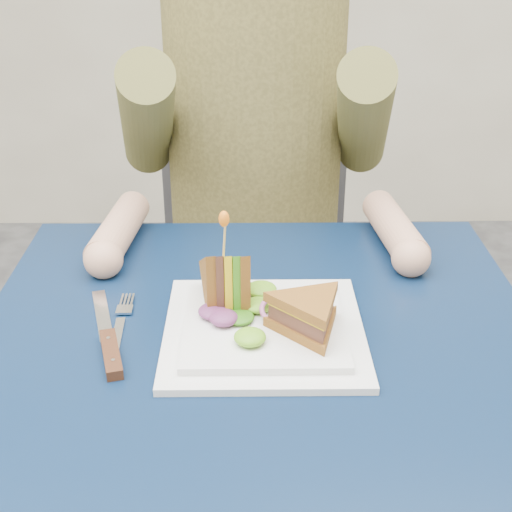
{
  "coord_description": "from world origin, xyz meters",
  "views": [
    {
      "loc": [
        -0.01,
        -0.77,
        1.25
      ],
      "look_at": [
        -0.0,
        0.07,
        0.82
      ],
      "focal_mm": 50.0,
      "sensor_mm": 36.0,
      "label": 1
    }
  ],
  "objects_px": {
    "sandwich_upright": "(225,282)",
    "fork": "(119,330)",
    "table": "(259,392)",
    "diner": "(255,92)",
    "sandwich_flat": "(308,315)",
    "plate": "(264,328)",
    "knife": "(109,346)",
    "chair": "(255,245)"
  },
  "relations": [
    {
      "from": "sandwich_upright",
      "to": "fork",
      "type": "bearing_deg",
      "value": -164.98
    },
    {
      "from": "table",
      "to": "diner",
      "type": "bearing_deg",
      "value": 90.0
    },
    {
      "from": "diner",
      "to": "sandwich_flat",
      "type": "relative_size",
      "value": 4.5
    },
    {
      "from": "plate",
      "to": "sandwich_upright",
      "type": "distance_m",
      "value": 0.08
    },
    {
      "from": "diner",
      "to": "knife",
      "type": "xyz_separation_m",
      "value": [
        -0.19,
        -0.58,
        -0.18
      ]
    },
    {
      "from": "plate",
      "to": "sandwich_upright",
      "type": "xyz_separation_m",
      "value": [
        -0.05,
        0.04,
        0.05
      ]
    },
    {
      "from": "sandwich_flat",
      "to": "fork",
      "type": "bearing_deg",
      "value": 172.5
    },
    {
      "from": "chair",
      "to": "diner",
      "type": "xyz_separation_m",
      "value": [
        -0.0,
        -0.11,
        0.37
      ]
    },
    {
      "from": "plate",
      "to": "sandwich_flat",
      "type": "xyz_separation_m",
      "value": [
        0.06,
        -0.02,
        0.04
      ]
    },
    {
      "from": "plate",
      "to": "fork",
      "type": "distance_m",
      "value": 0.19
    },
    {
      "from": "sandwich_flat",
      "to": "diner",
      "type": "bearing_deg",
      "value": 96.18
    },
    {
      "from": "chair",
      "to": "sandwich_upright",
      "type": "relative_size",
      "value": 7.45
    },
    {
      "from": "diner",
      "to": "plate",
      "type": "bearing_deg",
      "value": -89.32
    },
    {
      "from": "fork",
      "to": "table",
      "type": "bearing_deg",
      "value": -8.42
    },
    {
      "from": "sandwich_flat",
      "to": "sandwich_upright",
      "type": "xyz_separation_m",
      "value": [
        -0.11,
        0.07,
        0.01
      ]
    },
    {
      "from": "sandwich_flat",
      "to": "knife",
      "type": "bearing_deg",
      "value": -177.98
    },
    {
      "from": "chair",
      "to": "sandwich_flat",
      "type": "height_order",
      "value": "chair"
    },
    {
      "from": "sandwich_upright",
      "to": "plate",
      "type": "bearing_deg",
      "value": -41.43
    },
    {
      "from": "sandwich_upright",
      "to": "sandwich_flat",
      "type": "bearing_deg",
      "value": -33.44
    },
    {
      "from": "sandwich_flat",
      "to": "fork",
      "type": "xyz_separation_m",
      "value": [
        -0.25,
        0.03,
        -0.04
      ]
    },
    {
      "from": "diner",
      "to": "sandwich_upright",
      "type": "height_order",
      "value": "diner"
    },
    {
      "from": "table",
      "to": "sandwich_upright",
      "type": "height_order",
      "value": "sandwich_upright"
    },
    {
      "from": "plate",
      "to": "knife",
      "type": "bearing_deg",
      "value": -170.22
    },
    {
      "from": "diner",
      "to": "sandwich_flat",
      "type": "height_order",
      "value": "diner"
    },
    {
      "from": "table",
      "to": "sandwich_flat",
      "type": "relative_size",
      "value": 4.53
    },
    {
      "from": "chair",
      "to": "diner",
      "type": "distance_m",
      "value": 0.39
    },
    {
      "from": "plate",
      "to": "table",
      "type": "bearing_deg",
      "value": -107.9
    },
    {
      "from": "plate",
      "to": "fork",
      "type": "relative_size",
      "value": 1.45
    },
    {
      "from": "chair",
      "to": "plate",
      "type": "height_order",
      "value": "chair"
    },
    {
      "from": "sandwich_flat",
      "to": "knife",
      "type": "relative_size",
      "value": 0.76
    },
    {
      "from": "plate",
      "to": "sandwich_flat",
      "type": "bearing_deg",
      "value": -24.44
    },
    {
      "from": "table",
      "to": "plate",
      "type": "relative_size",
      "value": 2.88
    },
    {
      "from": "plate",
      "to": "fork",
      "type": "xyz_separation_m",
      "value": [
        -0.19,
        0.01,
        -0.01
      ]
    },
    {
      "from": "table",
      "to": "sandwich_upright",
      "type": "xyz_separation_m",
      "value": [
        -0.04,
        0.06,
        0.13
      ]
    },
    {
      "from": "chair",
      "to": "sandwich_upright",
      "type": "bearing_deg",
      "value": -94.18
    },
    {
      "from": "diner",
      "to": "plate",
      "type": "relative_size",
      "value": 2.87
    },
    {
      "from": "diner",
      "to": "sandwich_upright",
      "type": "distance_m",
      "value": 0.52
    },
    {
      "from": "table",
      "to": "sandwich_flat",
      "type": "distance_m",
      "value": 0.14
    },
    {
      "from": "table",
      "to": "plate",
      "type": "bearing_deg",
      "value": 72.1
    },
    {
      "from": "sandwich_upright",
      "to": "diner",
      "type": "bearing_deg",
      "value": 84.88
    },
    {
      "from": "table",
      "to": "fork",
      "type": "bearing_deg",
      "value": 171.58
    },
    {
      "from": "knife",
      "to": "diner",
      "type": "bearing_deg",
      "value": 71.74
    }
  ]
}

